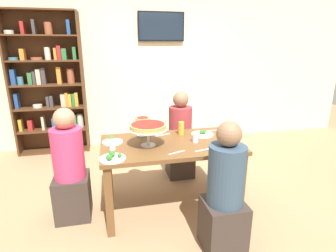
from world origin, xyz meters
TOP-DOWN VIEW (x-y plane):
  - ground_plane at (0.00, 0.00)m, footprint 12.00×12.00m
  - rear_partition at (0.00, 2.20)m, footprint 8.00×0.12m
  - dining_table at (0.00, 0.00)m, footprint 1.41×0.83m
  - bookshelf at (-1.51, 2.01)m, footprint 1.10×0.30m
  - television at (0.33, 2.11)m, footprint 0.78×0.05m
  - diner_head_west at (-1.01, 0.03)m, footprint 0.34×0.34m
  - diner_near_right at (0.30, -0.72)m, footprint 0.34×0.34m
  - diner_far_right at (0.30, 0.69)m, footprint 0.34×0.34m
  - deep_dish_pizza_stand at (-0.23, -0.04)m, footprint 0.39×0.39m
  - personal_pizza_stand at (-0.24, 0.30)m, footprint 0.19×0.19m
  - salad_plate_near_diner at (-0.59, 0.12)m, footprint 0.21×0.21m
  - salad_plate_far_diner at (-0.59, -0.31)m, footprint 0.23×0.23m
  - salad_plate_spare at (0.41, 0.16)m, footprint 0.25×0.25m
  - beer_glass_amber_tall at (0.18, 0.23)m, footprint 0.06×0.06m
  - water_glass_clear_near at (0.64, 0.14)m, footprint 0.07×0.07m
  - water_glass_clear_far at (0.26, -0.04)m, footprint 0.06×0.06m
  - water_glass_clear_spare at (-0.58, -0.07)m, footprint 0.06×0.06m
  - cutlery_fork_near at (0.26, -0.27)m, footprint 0.18×0.06m
  - cutlery_knife_near at (-0.03, 0.25)m, footprint 0.18×0.07m
  - cutlery_fork_far at (0.53, -0.26)m, footprint 0.18×0.06m
  - cutlery_knife_far at (0.60, 0.29)m, footprint 0.18×0.03m
  - cutlery_spare_fork at (0.00, -0.28)m, footprint 0.17×0.08m

SIDE VIEW (x-z plane):
  - ground_plane at x=0.00m, z-range 0.00..0.00m
  - diner_head_west at x=-1.01m, z-range -0.08..1.07m
  - diner_near_right at x=0.30m, z-range -0.08..1.07m
  - diner_far_right at x=0.30m, z-range -0.08..1.07m
  - dining_table at x=0.00m, z-range 0.27..1.01m
  - cutlery_fork_near at x=0.26m, z-range 0.74..0.74m
  - cutlery_knife_near at x=-0.03m, z-range 0.74..0.74m
  - cutlery_fork_far at x=0.53m, z-range 0.74..0.74m
  - cutlery_knife_far at x=0.60m, z-range 0.74..0.74m
  - cutlery_spare_fork at x=0.00m, z-range 0.74..0.74m
  - salad_plate_spare at x=0.41m, z-range 0.72..0.78m
  - salad_plate_far_diner at x=-0.59m, z-range 0.72..0.79m
  - salad_plate_near_diner at x=-0.59m, z-range 0.72..0.79m
  - water_glass_clear_near at x=0.64m, z-range 0.74..0.83m
  - water_glass_clear_spare at x=-0.58m, z-range 0.74..0.84m
  - water_glass_clear_far at x=0.26m, z-range 0.74..0.84m
  - beer_glass_amber_tall at x=0.18m, z-range 0.74..0.89m
  - personal_pizza_stand at x=-0.24m, z-range 0.78..0.99m
  - deep_dish_pizza_stand at x=-0.23m, z-range 0.82..1.05m
  - bookshelf at x=-1.51m, z-range 0.01..2.23m
  - rear_partition at x=0.00m, z-range 0.00..2.80m
  - television at x=0.33m, z-range 1.77..2.24m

